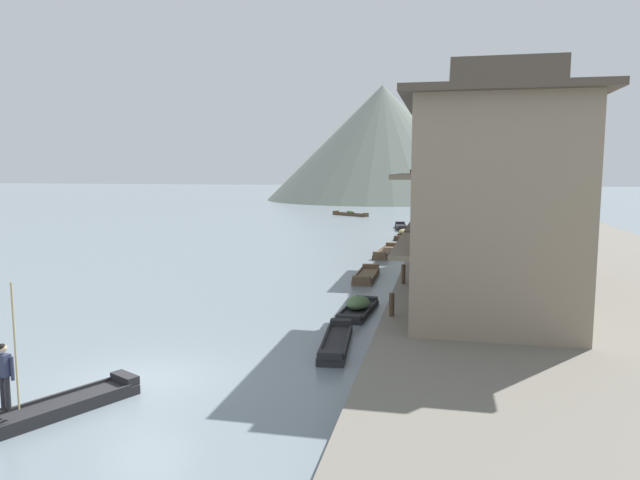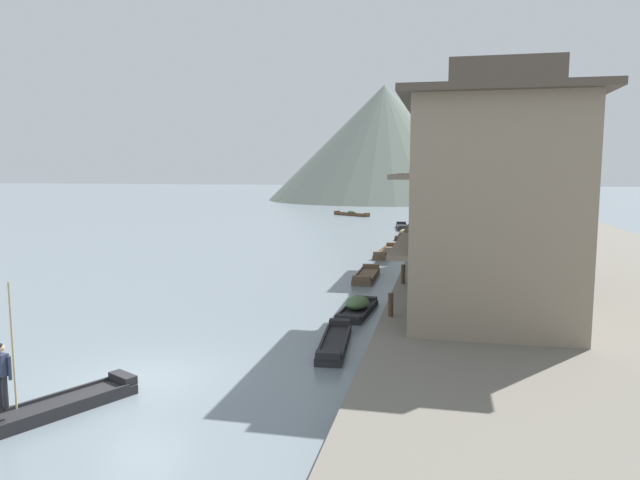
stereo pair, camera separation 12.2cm
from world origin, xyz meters
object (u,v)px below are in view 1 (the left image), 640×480
at_px(house_waterfront_second, 463,219).
at_px(mooring_post_dock_near, 392,305).
at_px(boat_upstream_distant, 336,343).
at_px(boat_moored_nearest, 358,307).
at_px(boat_moored_third, 386,252).
at_px(house_waterfront_narrow, 466,203).
at_px(boat_moored_second, 350,214).
at_px(boat_midriver_upstream, 401,227).
at_px(house_waterfront_tall, 470,188).
at_px(boat_moored_far, 366,276).
at_px(boat_foreground_poled, 42,412).
at_px(house_waterfront_nearest, 493,201).
at_px(mooring_post_dock_mid, 403,274).
at_px(boatman_person, 5,368).
at_px(boat_midriver_drifting, 404,235).

relative_size(house_waterfront_second, mooring_post_dock_near, 8.61).
relative_size(boat_upstream_distant, mooring_post_dock_near, 4.87).
distance_m(boat_moored_nearest, boat_moored_third, 17.10).
height_order(boat_upstream_distant, house_waterfront_narrow, house_waterfront_narrow).
xyz_separation_m(boat_moored_second, boat_midriver_upstream, (7.69, -15.47, -0.05)).
bearing_deg(boat_upstream_distant, house_waterfront_second, 67.05).
bearing_deg(boat_upstream_distant, boat_midriver_upstream, 90.93).
xyz_separation_m(house_waterfront_tall, mooring_post_dock_near, (-3.31, -14.86, -3.87)).
xyz_separation_m(boat_moored_far, boat_upstream_distant, (0.60, -12.57, -0.01)).
distance_m(house_waterfront_second, mooring_post_dock_near, 9.02).
bearing_deg(house_waterfront_second, boat_moored_nearest, -127.57).
bearing_deg(boat_moored_nearest, boat_foreground_poled, -116.93).
height_order(house_waterfront_nearest, house_waterfront_tall, same).
xyz_separation_m(boat_moored_far, boat_midriver_upstream, (-0.05, 27.43, 0.01)).
bearing_deg(boat_midriver_upstream, house_waterfront_nearest, -80.95).
distance_m(boat_foreground_poled, boat_moored_second, 62.61).
bearing_deg(mooring_post_dock_mid, boat_midriver_upstream, 94.25).
bearing_deg(boat_moored_far, house_waterfront_narrow, 63.25).
bearing_deg(boat_moored_far, house_waterfront_nearest, -58.34).
bearing_deg(mooring_post_dock_near, house_waterfront_tall, 77.44).
height_order(house_waterfront_second, house_waterfront_narrow, same).
height_order(house_waterfront_narrow, mooring_post_dock_mid, house_waterfront_narrow).
bearing_deg(boat_upstream_distant, house_waterfront_nearest, 30.83).
distance_m(boatman_person, boat_midriver_drifting, 40.94).
relative_size(boat_moored_nearest, mooring_post_dock_near, 4.44).
distance_m(boat_midriver_drifting, boat_midriver_upstream, 7.42).
distance_m(boatman_person, boat_upstream_distant, 10.13).
height_order(boat_midriver_upstream, mooring_post_dock_mid, mooring_post_dock_mid).
distance_m(house_waterfront_second, house_waterfront_narrow, 13.31).
bearing_deg(house_waterfront_nearest, mooring_post_dock_near, -167.46).
relative_size(boat_moored_second, house_waterfront_tall, 0.59).
distance_m(boat_foreground_poled, boat_moored_far, 20.39).
height_order(boat_moored_second, mooring_post_dock_near, mooring_post_dock_near).
bearing_deg(boat_upstream_distant, boat_moored_nearest, 89.31).
bearing_deg(boat_midriver_drifting, boat_moored_far, -92.04).
height_order(boat_foreground_poled, house_waterfront_second, house_waterfront_second).
distance_m(boat_moored_far, boat_upstream_distant, 12.58).
distance_m(boat_foreground_poled, boat_midriver_drifting, 40.17).
xyz_separation_m(boat_moored_second, mooring_post_dock_near, (10.02, -53.14, 0.80)).
relative_size(boat_moored_nearest, boat_moored_third, 0.70).
distance_m(boat_moored_far, mooring_post_dock_near, 10.53).
xyz_separation_m(boat_midriver_upstream, mooring_post_dock_mid, (2.33, -31.38, 0.88)).
bearing_deg(boat_midriver_upstream, mooring_post_dock_near, -86.46).
distance_m(house_waterfront_nearest, mooring_post_dock_mid, 7.58).
bearing_deg(house_waterfront_narrow, boat_midriver_upstream, 109.44).
xyz_separation_m(boat_moored_far, house_waterfront_narrow, (5.67, 11.24, 3.44)).
xyz_separation_m(boat_moored_second, house_waterfront_second, (12.79, -44.95, 3.37)).
xyz_separation_m(boatman_person, boat_moored_second, (-2.01, 63.26, -1.25)).
xyz_separation_m(boat_moored_far, house_waterfront_tall, (5.60, 4.62, 4.74)).
relative_size(boat_moored_second, boat_moored_third, 0.93).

